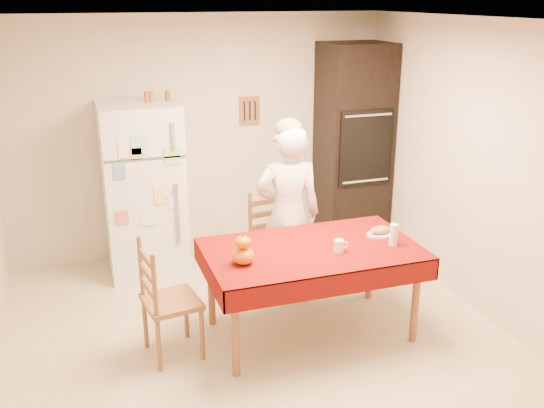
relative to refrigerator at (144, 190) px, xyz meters
name	(u,v)px	position (x,y,z in m)	size (l,w,h in m)	color
floor	(265,354)	(0.65, -1.88, -0.85)	(4.50, 4.50, 0.00)	#C8BB90
room_shell	(264,153)	(0.65, -1.88, 0.77)	(4.02, 4.52, 2.51)	beige
refrigerator	(144,190)	(0.00, 0.00, 0.00)	(0.75, 0.74, 1.70)	white
oven_cabinet	(353,146)	(2.28, 0.05, 0.25)	(0.70, 0.62, 2.20)	black
dining_table	(311,256)	(1.10, -1.68, -0.16)	(1.70, 1.00, 0.76)	brown
chair_far	(273,238)	(1.07, -0.81, -0.34)	(0.47, 0.46, 0.95)	brown
chair_left	(163,297)	(-0.08, -1.64, -0.34)	(0.46, 0.47, 0.95)	brown
seated_woman	(288,215)	(1.14, -1.03, -0.04)	(0.59, 0.39, 1.62)	silver
coffee_mug	(339,246)	(1.27, -1.82, -0.04)	(0.08, 0.08, 0.10)	white
pumpkin_lower	(243,256)	(0.51, -1.80, -0.02)	(0.17, 0.17, 0.13)	#E04305
pumpkin_upper	(243,242)	(0.51, -1.80, 0.09)	(0.12, 0.12, 0.09)	#C73B04
wine_glass	(394,235)	(1.75, -1.83, 0.00)	(0.07, 0.07, 0.18)	white
bread_plate	(380,234)	(1.74, -1.62, -0.08)	(0.24, 0.24, 0.02)	silver
bread_loaf	(380,230)	(1.74, -1.62, -0.04)	(0.18, 0.10, 0.06)	#997F4B
spice_jar_left	(147,97)	(0.10, 0.05, 0.90)	(0.05, 0.05, 0.10)	#98521B
spice_jar_mid	(151,96)	(0.14, 0.05, 0.90)	(0.05, 0.05, 0.10)	#93631A
spice_jar_right	(167,96)	(0.29, 0.05, 0.90)	(0.05, 0.05, 0.10)	brown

